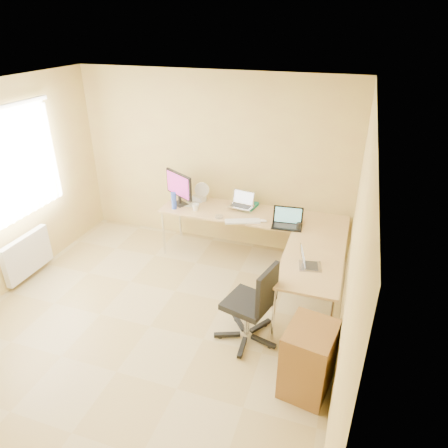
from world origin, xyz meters
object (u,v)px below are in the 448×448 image
(desk_main, at_px, (252,236))
(cabinet, at_px, (308,359))
(desk_return, at_px, (309,287))
(water_bottle, at_px, (174,200))
(desk_fan, at_px, (203,192))
(laptop_center, at_px, (241,200))
(keyboard, at_px, (243,221))
(office_chair, at_px, (247,301))
(laptop_black, at_px, (287,218))
(laptop_return, at_px, (311,259))
(monitor, at_px, (179,189))
(mug, at_px, (195,207))

(desk_main, xyz_separation_m, cabinet, (1.13, -2.15, -0.01))
(desk_return, bearing_deg, water_bottle, 159.00)
(desk_fan, bearing_deg, laptop_center, -24.59)
(keyboard, height_order, office_chair, office_chair)
(laptop_black, relative_size, office_chair, 0.40)
(desk_return, xyz_separation_m, cabinet, (0.15, -1.15, -0.01))
(laptop_return, bearing_deg, desk_return, -14.04)
(office_chair, bearing_deg, water_bottle, 150.62)
(desk_main, bearing_deg, monitor, -178.67)
(desk_return, relative_size, office_chair, 1.31)
(desk_return, relative_size, laptop_return, 4.53)
(laptop_return, bearing_deg, desk_fan, 42.95)
(desk_return, relative_size, desk_fan, 4.67)
(laptop_black, xyz_separation_m, keyboard, (-0.60, -0.05, -0.11))
(laptop_center, xyz_separation_m, laptop_return, (1.16, -1.21, -0.06))
(laptop_center, height_order, water_bottle, laptop_center)
(monitor, xyz_separation_m, keyboard, (1.05, -0.27, -0.24))
(laptop_black, xyz_separation_m, cabinet, (0.58, -1.90, -0.50))
(laptop_black, height_order, cabinet, laptop_black)
(water_bottle, height_order, cabinet, water_bottle)
(desk_main, height_order, desk_fan, desk_fan)
(laptop_black, xyz_separation_m, mug, (-1.35, 0.09, -0.07))
(monitor, height_order, cabinet, monitor)
(laptop_return, bearing_deg, mug, 50.75)
(desk_main, bearing_deg, water_bottle, -170.25)
(desk_return, distance_m, laptop_black, 1.00)
(desk_return, relative_size, cabinet, 1.80)
(laptop_black, relative_size, keyboard, 0.82)
(desk_return, bearing_deg, desk_fan, 146.33)
(laptop_center, height_order, laptop_black, laptop_center)
(desk_main, bearing_deg, laptop_black, -24.47)
(desk_return, distance_m, office_chair, 0.89)
(keyboard, bearing_deg, office_chair, -93.11)
(desk_fan, bearing_deg, laptop_black, -32.27)
(laptop_return, bearing_deg, water_bottle, 55.41)
(keyboard, height_order, laptop_return, laptop_return)
(laptop_black, bearing_deg, water_bottle, 173.12)
(desk_return, bearing_deg, mug, 154.65)
(desk_main, height_order, monitor, monitor)
(monitor, bearing_deg, desk_fan, 69.57)
(laptop_center, distance_m, cabinet, 2.64)
(laptop_center, bearing_deg, laptop_return, -37.59)
(cabinet, bearing_deg, office_chair, 155.90)
(water_bottle, bearing_deg, desk_main, 9.75)
(laptop_black, bearing_deg, desk_return, -65.11)
(mug, bearing_deg, cabinet, -45.85)
(monitor, bearing_deg, mug, 7.91)
(desk_main, xyz_separation_m, water_bottle, (-1.13, -0.19, 0.49))
(desk_main, xyz_separation_m, mug, (-0.81, -0.16, 0.42))
(laptop_black, relative_size, desk_fan, 1.42)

